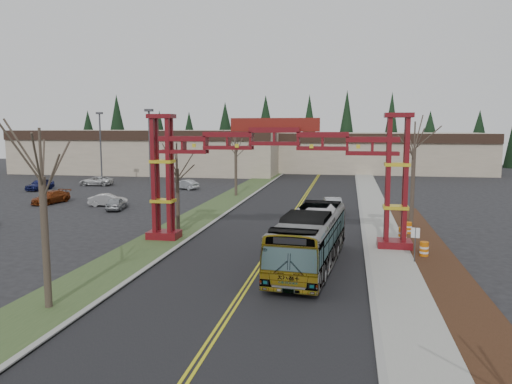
% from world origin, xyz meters
% --- Properties ---
extents(ground, '(200.00, 200.00, 0.00)m').
position_xyz_m(ground, '(0.00, 0.00, 0.00)').
color(ground, black).
rests_on(ground, ground).
extents(road, '(12.00, 110.00, 0.02)m').
position_xyz_m(road, '(0.00, 25.00, 0.01)').
color(road, black).
rests_on(road, ground).
extents(lane_line_left, '(0.12, 100.00, 0.01)m').
position_xyz_m(lane_line_left, '(-0.12, 25.00, 0.03)').
color(lane_line_left, gold).
rests_on(lane_line_left, road).
extents(lane_line_right, '(0.12, 100.00, 0.01)m').
position_xyz_m(lane_line_right, '(0.12, 25.00, 0.03)').
color(lane_line_right, gold).
rests_on(lane_line_right, road).
extents(curb_right, '(0.30, 110.00, 0.15)m').
position_xyz_m(curb_right, '(6.15, 25.00, 0.07)').
color(curb_right, gray).
rests_on(curb_right, ground).
extents(sidewalk_right, '(2.60, 110.00, 0.14)m').
position_xyz_m(sidewalk_right, '(7.60, 25.00, 0.08)').
color(sidewalk_right, gray).
rests_on(sidewalk_right, ground).
extents(landscape_strip, '(2.60, 50.00, 0.12)m').
position_xyz_m(landscape_strip, '(10.20, 10.00, 0.06)').
color(landscape_strip, '#301D10').
rests_on(landscape_strip, ground).
extents(grass_median, '(4.00, 110.00, 0.08)m').
position_xyz_m(grass_median, '(-8.00, 25.00, 0.04)').
color(grass_median, '#334A25').
rests_on(grass_median, ground).
extents(curb_left, '(0.30, 110.00, 0.15)m').
position_xyz_m(curb_left, '(-6.15, 25.00, 0.07)').
color(curb_left, gray).
rests_on(curb_left, ground).
extents(gateway_arch, '(18.20, 1.60, 8.90)m').
position_xyz_m(gateway_arch, '(0.00, 18.00, 5.98)').
color(gateway_arch, '#580B15').
rests_on(gateway_arch, ground).
extents(retail_building_west, '(46.00, 22.30, 7.50)m').
position_xyz_m(retail_building_west, '(-30.00, 71.96, 3.76)').
color(retail_building_west, tan).
rests_on(retail_building_west, ground).
extents(retail_building_east, '(38.00, 20.30, 7.00)m').
position_xyz_m(retail_building_east, '(10.00, 79.95, 3.51)').
color(retail_building_east, tan).
rests_on(retail_building_east, ground).
extents(conifer_treeline, '(116.10, 5.60, 13.00)m').
position_xyz_m(conifer_treeline, '(0.25, 92.00, 6.49)').
color(conifer_treeline, black).
rests_on(conifer_treeline, ground).
extents(transit_bus, '(3.84, 11.96, 3.28)m').
position_xyz_m(transit_bus, '(2.84, 12.70, 1.64)').
color(transit_bus, '#B5B8BE').
rests_on(transit_bus, ground).
extents(silver_sedan, '(2.20, 4.55, 1.44)m').
position_xyz_m(silver_sedan, '(3.58, 31.33, 0.72)').
color(silver_sedan, '#A5A8AD').
rests_on(silver_sedan, ground).
extents(parked_car_near_a, '(2.16, 3.84, 1.23)m').
position_xyz_m(parked_car_near_a, '(-17.26, 29.40, 0.62)').
color(parked_car_near_a, '#979A9E').
rests_on(parked_car_near_a, ground).
extents(parked_car_near_b, '(3.99, 2.14, 1.25)m').
position_xyz_m(parked_car_near_b, '(-19.17, 31.44, 0.62)').
color(parked_car_near_b, '#BDBDBD').
rests_on(parked_car_near_b, ground).
extents(parked_car_mid_a, '(2.55, 4.83, 1.34)m').
position_xyz_m(parked_car_mid_a, '(-25.95, 32.01, 0.67)').
color(parked_car_mid_a, maroon).
rests_on(parked_car_mid_a, ground).
extents(parked_car_mid_b, '(1.98, 4.30, 1.43)m').
position_xyz_m(parked_car_mid_b, '(-34.04, 42.11, 0.71)').
color(parked_car_mid_b, navy).
rests_on(parked_car_mid_b, ground).
extents(parked_car_far_a, '(3.97, 2.67, 1.24)m').
position_xyz_m(parked_car_far_a, '(-15.92, 46.29, 0.62)').
color(parked_car_far_a, silver).
rests_on(parked_car_far_a, ground).
extents(parked_car_far_b, '(4.68, 2.32, 1.28)m').
position_xyz_m(parked_car_far_b, '(-29.43, 48.12, 0.64)').
color(parked_car_far_b, silver).
rests_on(parked_car_far_b, ground).
extents(bare_tree_median_near, '(3.18, 3.18, 7.96)m').
position_xyz_m(bare_tree_median_near, '(-8.00, 3.93, 5.82)').
color(bare_tree_median_near, '#382D26').
rests_on(bare_tree_median_near, ground).
extents(bare_tree_median_mid, '(2.95, 2.95, 6.77)m').
position_xyz_m(bare_tree_median_mid, '(-8.00, 21.02, 4.80)').
color(bare_tree_median_mid, '#382D26').
rests_on(bare_tree_median_mid, ground).
extents(bare_tree_median_far, '(3.29, 3.29, 7.86)m').
position_xyz_m(bare_tree_median_far, '(-8.00, 41.23, 5.66)').
color(bare_tree_median_far, '#382D26').
rests_on(bare_tree_median_far, ground).
extents(bare_tree_right_far, '(3.26, 3.26, 8.44)m').
position_xyz_m(bare_tree_right_far, '(10.00, 25.97, 6.24)').
color(bare_tree_right_far, '#382D26').
rests_on(bare_tree_right_far, ground).
extents(light_pole_near, '(0.86, 0.43, 9.88)m').
position_xyz_m(light_pole_near, '(-15.52, 33.93, 5.72)').
color(light_pole_near, '#3F3F44').
rests_on(light_pole_near, ground).
extents(light_pole_mid, '(0.87, 0.44, 10.07)m').
position_xyz_m(light_pole_mid, '(-28.85, 48.70, 5.83)').
color(light_pole_mid, '#3F3F44').
rests_on(light_pole_mid, ground).
extents(light_pole_far, '(0.84, 0.42, 9.68)m').
position_xyz_m(light_pole_far, '(-22.05, 56.26, 5.60)').
color(light_pole_far, '#3F3F44').
rests_on(light_pole_far, ground).
extents(street_sign, '(0.49, 0.14, 2.18)m').
position_xyz_m(street_sign, '(8.84, 14.41, 1.57)').
color(street_sign, '#3F3F44').
rests_on(street_sign, ground).
extents(barrel_south, '(0.54, 0.54, 1.00)m').
position_xyz_m(barrel_south, '(9.61, 16.04, 0.50)').
color(barrel_south, '#D1650B').
rests_on(barrel_south, ground).
extents(barrel_mid, '(0.59, 0.59, 1.09)m').
position_xyz_m(barrel_mid, '(8.71, 19.96, 0.54)').
color(barrel_mid, '#D1650B').
rests_on(barrel_mid, ground).
extents(barrel_north, '(0.52, 0.52, 0.97)m').
position_xyz_m(barrel_north, '(9.41, 22.71, 0.49)').
color(barrel_north, '#D1650B').
rests_on(barrel_north, ground).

